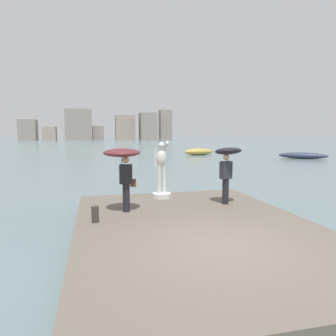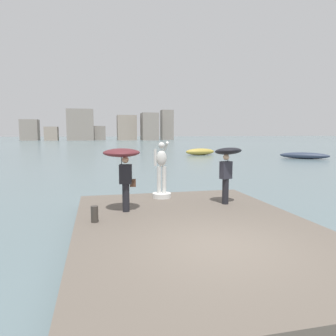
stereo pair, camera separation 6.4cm
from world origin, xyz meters
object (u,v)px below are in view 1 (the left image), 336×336
onlooker_left (123,160)px  boat_mid (303,155)px  boat_near (199,152)px  onlooker_right (227,160)px  statue_white_figure (162,176)px  mooring_bollard (95,214)px

onlooker_left → boat_mid: 29.73m
boat_near → onlooker_right: bearing=-107.0°
statue_white_figure → mooring_bollard: bearing=-131.3°
onlooker_left → boat_near: onlooker_left is taller
statue_white_figure → onlooker_right: bearing=-36.4°
boat_near → boat_mid: boat_near is taller
boat_near → mooring_bollard: bearing=-113.9°
mooring_bollard → boat_mid: size_ratio=0.10×
statue_white_figure → boat_mid: bearing=43.1°
onlooker_left → mooring_bollard: size_ratio=4.37×
boat_mid → statue_white_figure: bearing=-136.9°
statue_white_figure → boat_mid: 27.33m
boat_mid → boat_near: bearing=139.2°
onlooker_left → mooring_bollard: onlooker_left is taller
mooring_bollard → statue_white_figure: bearing=48.7°
onlooker_right → mooring_bollard: size_ratio=4.38×
onlooker_right → boat_mid: size_ratio=0.42×
statue_white_figure → onlooker_left: (-1.59, -1.76, 0.79)m
onlooker_left → onlooker_right: size_ratio=1.00×
boat_mid → onlooker_left: bearing=-136.5°
onlooker_left → onlooker_right: onlooker_right is taller
boat_mid → mooring_bollard: bearing=-136.2°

